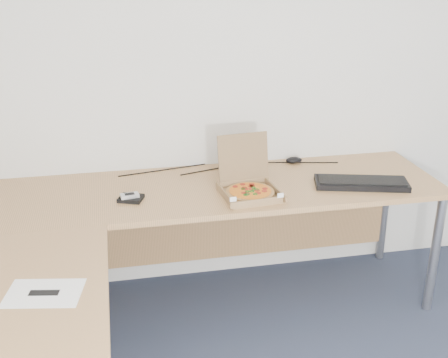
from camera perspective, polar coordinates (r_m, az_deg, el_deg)
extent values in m
cube|color=tan|center=(3.04, -1.38, -1.09)|extent=(2.50, 0.70, 0.03)
cube|color=tan|center=(2.07, -21.48, -14.66)|extent=(0.70, 1.50, 0.03)
cylinder|color=gray|center=(3.82, 15.87, -2.98)|extent=(0.05, 0.05, 0.70)
cube|color=olive|center=(2.92, 2.65, -1.66)|extent=(0.28, 0.28, 0.01)
cube|color=olive|center=(3.01, 1.97, 1.99)|extent=(0.28, 0.06, 0.27)
cylinder|color=tan|center=(2.91, 2.65, -1.41)|extent=(0.25, 0.25, 0.02)
cylinder|color=red|center=(2.91, 2.66, -1.20)|extent=(0.22, 0.22, 0.00)
cylinder|color=white|center=(3.14, 2.60, 1.02)|extent=(0.06, 0.06, 0.11)
cube|color=black|center=(3.13, 13.65, -0.40)|extent=(0.52, 0.30, 0.03)
ellipsoid|color=black|center=(3.40, 7.06, 1.89)|extent=(0.10, 0.07, 0.04)
cube|color=black|center=(2.91, -9.35, -1.93)|extent=(0.14, 0.13, 0.02)
cube|color=#B2B5BA|center=(2.89, -9.48, -1.66)|extent=(0.10, 0.06, 0.02)
cube|color=white|center=(2.23, -17.67, -10.88)|extent=(0.31, 0.24, 0.00)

